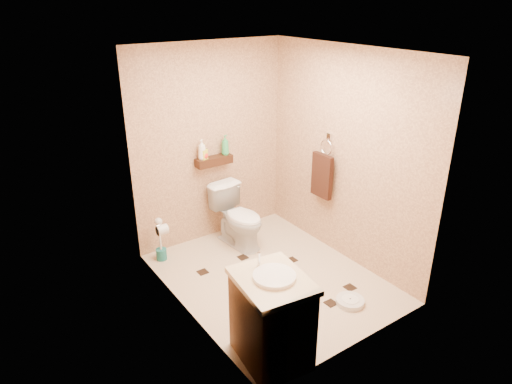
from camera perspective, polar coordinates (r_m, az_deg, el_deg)
ground at (r=5.09m, az=1.86°, el=-10.69°), size 2.50×2.50×0.00m
wall_back at (r=5.52m, az=-5.76°, el=5.89°), size 2.00×0.04×2.40m
wall_front at (r=3.69m, az=13.75°, el=-3.93°), size 2.00×0.04×2.40m
wall_left at (r=4.05m, az=-9.37°, el=-1.00°), size 0.04×2.50×2.40m
wall_right at (r=5.15m, az=11.04°, el=4.28°), size 0.04×2.50×2.40m
ceiling at (r=4.23m, az=2.30°, el=17.28°), size 2.00×2.50×0.02m
wall_shelf at (r=5.51m, az=-5.27°, el=3.90°), size 0.46×0.14×0.10m
floor_accents at (r=5.08m, az=2.76°, el=-10.70°), size 1.25×1.34×0.01m
toilet at (r=5.55m, az=-2.17°, el=-3.12°), size 0.49×0.77×0.74m
vanity at (r=3.89m, az=1.98°, el=-15.45°), size 0.62×0.72×0.92m
bathroom_scale at (r=4.80m, az=11.68°, el=-13.23°), size 0.37×0.37×0.06m
toilet_brush at (r=5.43m, az=-11.84°, el=-6.51°), size 0.12×0.12×0.54m
towel_ring at (r=5.34m, az=8.29°, el=2.28°), size 0.12×0.30×0.76m
toilet_paper at (r=4.87m, az=-11.66°, el=-4.64°), size 0.12×0.11×0.12m
bottle_a at (r=5.38m, az=-6.77°, el=5.29°), size 0.13×0.13×0.24m
bottle_b at (r=5.40m, az=-6.62°, el=5.00°), size 0.10×0.10×0.18m
bottle_c at (r=5.41m, az=-6.53°, el=4.78°), size 0.12×0.12×0.13m
bottle_d at (r=5.53m, az=-3.88°, el=5.89°), size 0.12×0.12×0.24m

